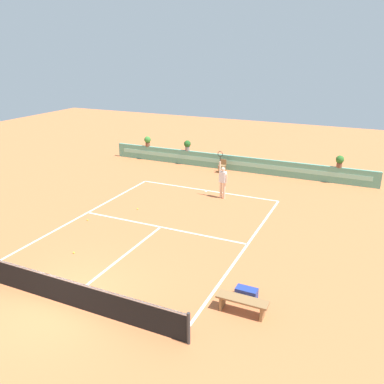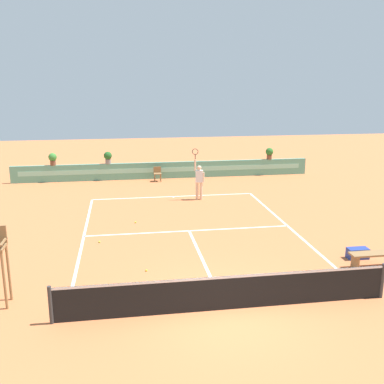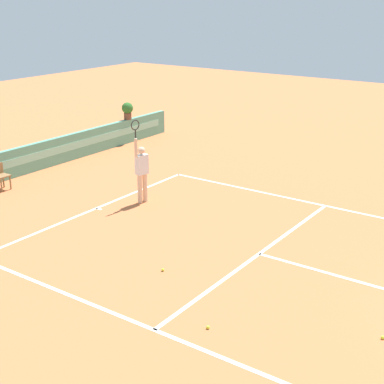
# 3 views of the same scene
# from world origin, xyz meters

# --- Properties ---
(ground_plane) EXTENTS (60.00, 60.00, 0.00)m
(ground_plane) POSITION_xyz_m (0.00, 6.00, 0.00)
(ground_plane) COLOR #C66B3D
(court_lines) EXTENTS (8.32, 11.94, 0.01)m
(court_lines) POSITION_xyz_m (0.00, 6.72, 0.00)
(court_lines) COLOR white
(court_lines) RESTS_ON ground
(ball_kid_chair) EXTENTS (0.44, 0.44, 0.85)m
(ball_kid_chair) POSITION_xyz_m (-0.50, 15.66, 0.48)
(ball_kid_chair) COLOR olive
(ball_kid_chair) RESTS_ON ground
(tennis_player) EXTENTS (0.61, 0.28, 2.58)m
(tennis_player) POSITION_xyz_m (1.21, 11.12, 1.05)
(tennis_player) COLOR beige
(tennis_player) RESTS_ON ground
(tennis_ball_near_baseline) EXTENTS (0.07, 0.07, 0.07)m
(tennis_ball_near_baseline) POSITION_xyz_m (-2.08, 7.77, 0.03)
(tennis_ball_near_baseline) COLOR #CCE033
(tennis_ball_near_baseline) RESTS_ON ground
(tennis_ball_mid_court) EXTENTS (0.07, 0.07, 0.07)m
(tennis_ball_mid_court) POSITION_xyz_m (-3.49, 5.59, 0.03)
(tennis_ball_mid_court) COLOR #CCE033
(tennis_ball_mid_court) RESTS_ON ground
(tennis_ball_by_sideline) EXTENTS (0.07, 0.07, 0.07)m
(tennis_ball_by_sideline) POSITION_xyz_m (-1.91, 2.76, 0.03)
(tennis_ball_by_sideline) COLOR #CCE033
(tennis_ball_by_sideline) RESTS_ON ground
(potted_plant_far_right) EXTENTS (0.48, 0.48, 0.72)m
(potted_plant_far_right) POSITION_xyz_m (6.61, 16.39, 1.41)
(potted_plant_far_right) COLOR brown
(potted_plant_far_right) RESTS_ON back_wall_barrier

